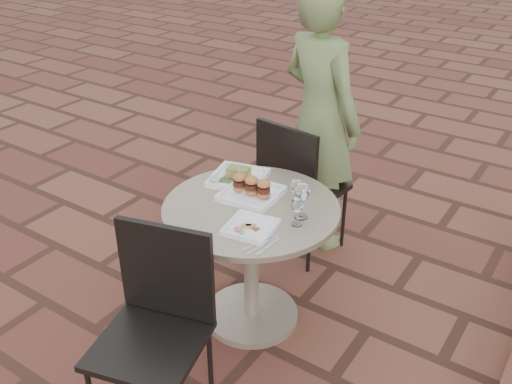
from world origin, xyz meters
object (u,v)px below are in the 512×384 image
Objects in this scene: chair_far at (296,179)px; plate_tuna at (250,227)px; cafe_table at (251,246)px; diner at (320,119)px; plate_salmon at (238,177)px; plate_sliders at (251,190)px; chair_near at (158,313)px.

plate_tuna is (0.24, -0.85, 0.19)m from chair_far.
cafe_table is 3.57× the size of plate_tuna.
plate_salmon is at bearing 101.97° from diner.
diner is 0.77m from plate_salmon.
plate_salmon is 0.50m from plate_tuna.
cafe_table is 0.30m from plate_sliders.
chair_far is at bearing 79.63° from plate_salmon.
chair_far is 2.75× the size of plate_salmon.
chair_far is (-0.12, 0.67, 0.07)m from cafe_table.
diner reaches higher than chair_near.
plate_sliders is at bearing 79.03° from chair_near.
diner is (-0.12, 0.94, 0.38)m from cafe_table.
cafe_table is 0.34m from plate_tuna.
plate_salmon is (-0.21, 0.19, 0.27)m from cafe_table.
chair_near is 3.12× the size of plate_sliders.
chair_far is 3.69× the size of plate_tuna.
chair_near is 3.69× the size of plate_tuna.
cafe_table is at bearing -56.87° from plate_sliders.
plate_tuna is at bearing 113.26° from chair_far.
chair_near is (0.12, -1.39, 0.00)m from chair_far.
chair_near is at bearing -86.02° from plate_sliders.
chair_far is 0.53m from plate_salmon.
diner is 0.87m from plate_sliders.
plate_salmon is 0.19m from plate_sliders.
cafe_table is 1.02m from diner.
plate_sliders is (0.16, -0.10, 0.02)m from plate_salmon.
chair_far is at bearing 108.25° from diner.
diner is at bearing 79.23° from chair_near.
chair_far is 0.91m from plate_tuna.
diner is at bearing 83.10° from plate_salmon.
plate_sliders reaches higher than plate_salmon.
plate_tuna is (0.17, -0.26, -0.03)m from plate_sliders.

